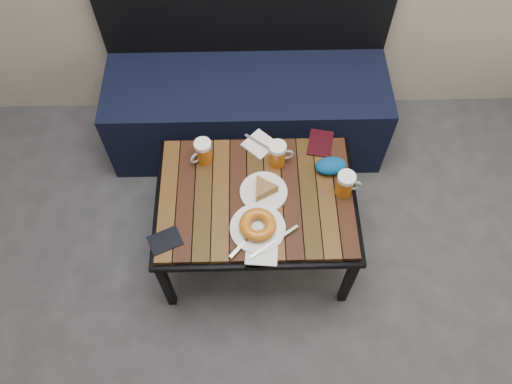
{
  "coord_description": "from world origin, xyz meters",
  "views": [
    {
      "loc": [
        0.16,
        0.02,
        2.23
      ],
      "look_at": [
        0.18,
        1.08,
        0.5
      ],
      "focal_mm": 35.0,
      "sensor_mm": 36.0,
      "label": 1
    }
  ],
  "objects_px": {
    "bench": "(247,102)",
    "beer_mug_right": "(346,184)",
    "plate_pie": "(264,190)",
    "knit_pouch": "(331,166)",
    "passport_navy": "(165,241)",
    "passport_burgundy": "(320,143)",
    "beer_mug_left": "(203,152)",
    "beer_mug_centre": "(278,154)",
    "plate_bagel": "(258,226)",
    "cafe_table": "(256,201)"
  },
  "relations": [
    {
      "from": "cafe_table",
      "to": "beer_mug_right",
      "type": "relative_size",
      "value": 7.17
    },
    {
      "from": "beer_mug_centre",
      "to": "beer_mug_left",
      "type": "bearing_deg",
      "value": 169.74
    },
    {
      "from": "bench",
      "to": "passport_navy",
      "type": "distance_m",
      "value": 0.96
    },
    {
      "from": "beer_mug_right",
      "to": "knit_pouch",
      "type": "bearing_deg",
      "value": 113.6
    },
    {
      "from": "plate_pie",
      "to": "beer_mug_left",
      "type": "bearing_deg",
      "value": 145.21
    },
    {
      "from": "plate_bagel",
      "to": "passport_navy",
      "type": "bearing_deg",
      "value": -173.25
    },
    {
      "from": "cafe_table",
      "to": "knit_pouch",
      "type": "bearing_deg",
      "value": 20.88
    },
    {
      "from": "beer_mug_right",
      "to": "plate_bagel",
      "type": "bearing_deg",
      "value": -153.48
    },
    {
      "from": "bench",
      "to": "beer_mug_centre",
      "type": "distance_m",
      "value": 0.59
    },
    {
      "from": "cafe_table",
      "to": "plate_bagel",
      "type": "bearing_deg",
      "value": -88.79
    },
    {
      "from": "bench",
      "to": "beer_mug_left",
      "type": "height_order",
      "value": "bench"
    },
    {
      "from": "bench",
      "to": "beer_mug_centre",
      "type": "relative_size",
      "value": 11.84
    },
    {
      "from": "passport_burgundy",
      "to": "beer_mug_left",
      "type": "bearing_deg",
      "value": -159.46
    },
    {
      "from": "plate_pie",
      "to": "knit_pouch",
      "type": "relative_size",
      "value": 1.46
    },
    {
      "from": "bench",
      "to": "knit_pouch",
      "type": "distance_m",
      "value": 0.7
    },
    {
      "from": "beer_mug_left",
      "to": "plate_pie",
      "type": "xyz_separation_m",
      "value": [
        0.25,
        -0.17,
        -0.04
      ]
    },
    {
      "from": "passport_navy",
      "to": "passport_burgundy",
      "type": "xyz_separation_m",
      "value": [
        0.65,
        0.46,
        0.0
      ]
    },
    {
      "from": "beer_mug_left",
      "to": "plate_pie",
      "type": "distance_m",
      "value": 0.31
    },
    {
      "from": "plate_pie",
      "to": "passport_burgundy",
      "type": "height_order",
      "value": "plate_pie"
    },
    {
      "from": "bench",
      "to": "plate_bagel",
      "type": "xyz_separation_m",
      "value": [
        0.03,
        -0.84,
        0.22
      ]
    },
    {
      "from": "passport_burgundy",
      "to": "plate_pie",
      "type": "bearing_deg",
      "value": -123.75
    },
    {
      "from": "beer_mug_left",
      "to": "beer_mug_right",
      "type": "height_order",
      "value": "beer_mug_right"
    },
    {
      "from": "beer_mug_centre",
      "to": "plate_pie",
      "type": "bearing_deg",
      "value": -118.96
    },
    {
      "from": "plate_pie",
      "to": "bench",
      "type": "bearing_deg",
      "value": 95.34
    },
    {
      "from": "bench",
      "to": "beer_mug_right",
      "type": "bearing_deg",
      "value": -59.69
    },
    {
      "from": "beer_mug_left",
      "to": "beer_mug_right",
      "type": "distance_m",
      "value": 0.61
    },
    {
      "from": "plate_pie",
      "to": "knit_pouch",
      "type": "height_order",
      "value": "knit_pouch"
    },
    {
      "from": "plate_pie",
      "to": "plate_bagel",
      "type": "height_order",
      "value": "plate_bagel"
    },
    {
      "from": "cafe_table",
      "to": "beer_mug_centre",
      "type": "xyz_separation_m",
      "value": [
        0.1,
        0.17,
        0.1
      ]
    },
    {
      "from": "plate_pie",
      "to": "plate_bagel",
      "type": "relative_size",
      "value": 0.71
    },
    {
      "from": "bench",
      "to": "passport_burgundy",
      "type": "relative_size",
      "value": 9.81
    },
    {
      "from": "beer_mug_right",
      "to": "cafe_table",
      "type": "bearing_deg",
      "value": -176.67
    },
    {
      "from": "beer_mug_left",
      "to": "passport_burgundy",
      "type": "bearing_deg",
      "value": 149.99
    },
    {
      "from": "beer_mug_left",
      "to": "passport_burgundy",
      "type": "relative_size",
      "value": 0.81
    },
    {
      "from": "cafe_table",
      "to": "plate_pie",
      "type": "relative_size",
      "value": 4.29
    },
    {
      "from": "beer_mug_centre",
      "to": "passport_burgundy",
      "type": "height_order",
      "value": "beer_mug_centre"
    },
    {
      "from": "bench",
      "to": "cafe_table",
      "type": "xyz_separation_m",
      "value": [
        0.03,
        -0.68,
        0.16
      ]
    },
    {
      "from": "bench",
      "to": "plate_bagel",
      "type": "relative_size",
      "value": 5.11
    },
    {
      "from": "bench",
      "to": "beer_mug_right",
      "type": "distance_m",
      "value": 0.82
    },
    {
      "from": "bench",
      "to": "beer_mug_left",
      "type": "relative_size",
      "value": 12.12
    },
    {
      "from": "knit_pouch",
      "to": "beer_mug_left",
      "type": "bearing_deg",
      "value": 173.11
    },
    {
      "from": "passport_burgundy",
      "to": "plate_bagel",
      "type": "bearing_deg",
      "value": -112.18
    },
    {
      "from": "bench",
      "to": "plate_bagel",
      "type": "distance_m",
      "value": 0.87
    },
    {
      "from": "beer_mug_left",
      "to": "passport_navy",
      "type": "xyz_separation_m",
      "value": [
        -0.14,
        -0.39,
        -0.05
      ]
    },
    {
      "from": "cafe_table",
      "to": "passport_burgundy",
      "type": "relative_size",
      "value": 5.88
    },
    {
      "from": "beer_mug_centre",
      "to": "passport_burgundy",
      "type": "bearing_deg",
      "value": 19.65
    },
    {
      "from": "bench",
      "to": "passport_burgundy",
      "type": "xyz_separation_m",
      "value": [
        0.32,
        -0.42,
        0.2
      ]
    },
    {
      "from": "beer_mug_right",
      "to": "passport_navy",
      "type": "height_order",
      "value": "beer_mug_right"
    },
    {
      "from": "beer_mug_left",
      "to": "plate_bagel",
      "type": "distance_m",
      "value": 0.41
    },
    {
      "from": "plate_bagel",
      "to": "passport_burgundy",
      "type": "height_order",
      "value": "plate_bagel"
    }
  ]
}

